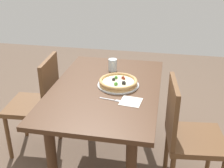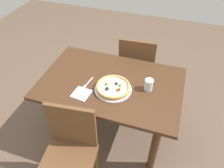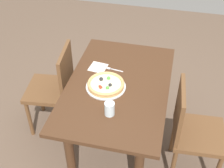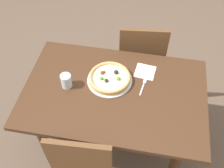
{
  "view_description": "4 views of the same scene",
  "coord_description": "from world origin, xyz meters",
  "px_view_note": "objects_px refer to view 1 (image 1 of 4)",
  "views": [
    {
      "loc": [
        1.91,
        0.42,
        1.68
      ],
      "look_at": [
        -0.02,
        0.04,
        0.75
      ],
      "focal_mm": 46.5,
      "sensor_mm": 36.0,
      "label": 1
    },
    {
      "loc": [
        -0.45,
        1.35,
        2.01
      ],
      "look_at": [
        -0.02,
        0.04,
        0.75
      ],
      "focal_mm": 34.96,
      "sensor_mm": 36.0,
      "label": 2
    },
    {
      "loc": [
        -1.78,
        -0.37,
        2.25
      ],
      "look_at": [
        -0.02,
        0.04,
        0.75
      ],
      "focal_mm": 47.98,
      "sensor_mm": 36.0,
      "label": 3
    },
    {
      "loc": [
        0.18,
        -1.09,
        2.16
      ],
      "look_at": [
        -0.02,
        0.04,
        0.75
      ],
      "focal_mm": 42.8,
      "sensor_mm": 36.0,
      "label": 4
    }
  ],
  "objects_px": {
    "chair_near": "(39,102)",
    "chair_far": "(187,134)",
    "drinking_glass": "(113,65)",
    "dining_table": "(106,102)",
    "pizza": "(118,82)",
    "napkin": "(131,102)",
    "fork": "(113,100)",
    "plate": "(118,85)"
  },
  "relations": [
    {
      "from": "dining_table",
      "to": "fork",
      "type": "relative_size",
      "value": 7.49
    },
    {
      "from": "dining_table",
      "to": "pizza",
      "type": "height_order",
      "value": "pizza"
    },
    {
      "from": "chair_near",
      "to": "pizza",
      "type": "distance_m",
      "value": 0.76
    },
    {
      "from": "pizza",
      "to": "fork",
      "type": "height_order",
      "value": "pizza"
    },
    {
      "from": "dining_table",
      "to": "drinking_glass",
      "type": "distance_m",
      "value": 0.37
    },
    {
      "from": "pizza",
      "to": "napkin",
      "type": "relative_size",
      "value": 2.07
    },
    {
      "from": "pizza",
      "to": "napkin",
      "type": "xyz_separation_m",
      "value": [
        0.24,
        0.13,
        -0.03
      ]
    },
    {
      "from": "plate",
      "to": "pizza",
      "type": "xyz_separation_m",
      "value": [
        0.0,
        0.0,
        0.03
      ]
    },
    {
      "from": "napkin",
      "to": "dining_table",
      "type": "bearing_deg",
      "value": -130.9
    },
    {
      "from": "chair_far",
      "to": "pizza",
      "type": "distance_m",
      "value": 0.62
    },
    {
      "from": "napkin",
      "to": "chair_near",
      "type": "bearing_deg",
      "value": -109.67
    },
    {
      "from": "chair_near",
      "to": "drinking_glass",
      "type": "xyz_separation_m",
      "value": [
        -0.22,
        0.6,
        0.3
      ]
    },
    {
      "from": "dining_table",
      "to": "drinking_glass",
      "type": "height_order",
      "value": "drinking_glass"
    },
    {
      "from": "chair_far",
      "to": "plate",
      "type": "bearing_deg",
      "value": -115.49
    },
    {
      "from": "chair_near",
      "to": "chair_far",
      "type": "bearing_deg",
      "value": -104.7
    },
    {
      "from": "dining_table",
      "to": "fork",
      "type": "height_order",
      "value": "fork"
    },
    {
      "from": "fork",
      "to": "drinking_glass",
      "type": "xyz_separation_m",
      "value": [
        -0.52,
        -0.1,
        0.05
      ]
    },
    {
      "from": "chair_far",
      "to": "pizza",
      "type": "xyz_separation_m",
      "value": [
        -0.18,
        -0.53,
        0.28
      ]
    },
    {
      "from": "chair_far",
      "to": "fork",
      "type": "relative_size",
      "value": 5.33
    },
    {
      "from": "chair_far",
      "to": "drinking_glass",
      "type": "bearing_deg",
      "value": -132.94
    },
    {
      "from": "chair_near",
      "to": "fork",
      "type": "xyz_separation_m",
      "value": [
        0.3,
        0.71,
        0.25
      ]
    },
    {
      "from": "napkin",
      "to": "drinking_glass",
      "type": "bearing_deg",
      "value": -156.36
    },
    {
      "from": "napkin",
      "to": "plate",
      "type": "bearing_deg",
      "value": -151.45
    },
    {
      "from": "chair_far",
      "to": "napkin",
      "type": "height_order",
      "value": "chair_far"
    },
    {
      "from": "chair_near",
      "to": "pizza",
      "type": "xyz_separation_m",
      "value": [
        0.06,
        0.7,
        0.28
      ]
    },
    {
      "from": "plate",
      "to": "napkin",
      "type": "bearing_deg",
      "value": 28.55
    },
    {
      "from": "chair_far",
      "to": "pizza",
      "type": "bearing_deg",
      "value": -115.49
    },
    {
      "from": "chair_far",
      "to": "pizza",
      "type": "height_order",
      "value": "chair_far"
    },
    {
      "from": "dining_table",
      "to": "napkin",
      "type": "xyz_separation_m",
      "value": [
        0.19,
        0.22,
        0.13
      ]
    },
    {
      "from": "chair_far",
      "to": "chair_near",
      "type": "bearing_deg",
      "value": -107.67
    },
    {
      "from": "pizza",
      "to": "drinking_glass",
      "type": "height_order",
      "value": "drinking_glass"
    },
    {
      "from": "chair_near",
      "to": "pizza",
      "type": "bearing_deg",
      "value": -98.51
    },
    {
      "from": "chair_near",
      "to": "fork",
      "type": "relative_size",
      "value": 5.33
    },
    {
      "from": "drinking_glass",
      "to": "napkin",
      "type": "height_order",
      "value": "drinking_glass"
    },
    {
      "from": "chair_far",
      "to": "fork",
      "type": "xyz_separation_m",
      "value": [
        0.06,
        -0.52,
        0.25
      ]
    },
    {
      "from": "chair_near",
      "to": "chair_far",
      "type": "height_order",
      "value": "same"
    },
    {
      "from": "chair_near",
      "to": "dining_table",
      "type": "bearing_deg",
      "value": -103.69
    },
    {
      "from": "fork",
      "to": "plate",
      "type": "bearing_deg",
      "value": 99.95
    },
    {
      "from": "fork",
      "to": "napkin",
      "type": "distance_m",
      "value": 0.12
    },
    {
      "from": "plate",
      "to": "pizza",
      "type": "height_order",
      "value": "pizza"
    },
    {
      "from": "chair_far",
      "to": "drinking_glass",
      "type": "xyz_separation_m",
      "value": [
        -0.46,
        -0.63,
        0.3
      ]
    },
    {
      "from": "chair_near",
      "to": "drinking_glass",
      "type": "distance_m",
      "value": 0.71
    }
  ]
}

